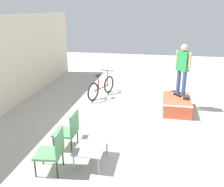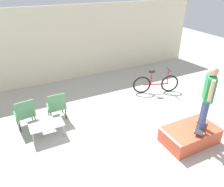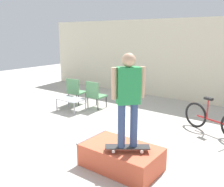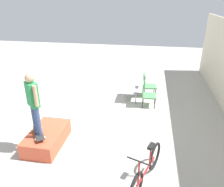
{
  "view_description": "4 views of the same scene",
  "coord_description": "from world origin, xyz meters",
  "px_view_note": "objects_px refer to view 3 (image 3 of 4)",
  "views": [
    {
      "loc": [
        -6.25,
        0.09,
        3.18
      ],
      "look_at": [
        0.26,
        1.34,
        0.92
      ],
      "focal_mm": 40.0,
      "sensor_mm": 36.0,
      "label": 1
    },
    {
      "loc": [
        -2.29,
        -3.7,
        3.92
      ],
      "look_at": [
        0.2,
        1.28,
        0.92
      ],
      "focal_mm": 35.0,
      "sensor_mm": 36.0,
      "label": 2
    },
    {
      "loc": [
        3.98,
        -4.04,
        2.44
      ],
      "look_at": [
        0.18,
        1.06,
        0.92
      ],
      "focal_mm": 40.0,
      "sensor_mm": 36.0,
      "label": 3
    },
    {
      "loc": [
        6.18,
        2.08,
        3.79
      ],
      "look_at": [
        -0.13,
        0.97,
        0.91
      ],
      "focal_mm": 35.0,
      "sensor_mm": 36.0,
      "label": 4
    }
  ],
  "objects_px": {
    "patio_chair_left": "(75,90)",
    "bicycle": "(214,120)",
    "coffee_table": "(71,100)",
    "skate_ramp_box": "(121,157)",
    "patio_chair_right": "(95,94)",
    "skateboard_on_ramp": "(127,147)",
    "person_skater": "(128,94)"
  },
  "relations": [
    {
      "from": "skateboard_on_ramp",
      "to": "patio_chair_right",
      "type": "distance_m",
      "value": 4.1
    },
    {
      "from": "coffee_table",
      "to": "bicycle",
      "type": "relative_size",
      "value": 0.54
    },
    {
      "from": "skateboard_on_ramp",
      "to": "person_skater",
      "type": "bearing_deg",
      "value": 0.0
    },
    {
      "from": "skate_ramp_box",
      "to": "bicycle",
      "type": "distance_m",
      "value": 2.88
    },
    {
      "from": "patio_chair_right",
      "to": "coffee_table",
      "type": "bearing_deg",
      "value": 55.28
    },
    {
      "from": "skate_ramp_box",
      "to": "patio_chair_left",
      "type": "xyz_separation_m",
      "value": [
        -3.77,
        2.62,
        0.29
      ]
    },
    {
      "from": "coffee_table",
      "to": "patio_chair_left",
      "type": "bearing_deg",
      "value": 124.2
    },
    {
      "from": "skate_ramp_box",
      "to": "patio_chair_left",
      "type": "height_order",
      "value": "patio_chair_left"
    },
    {
      "from": "person_skater",
      "to": "bicycle",
      "type": "bearing_deg",
      "value": 27.45
    },
    {
      "from": "coffee_table",
      "to": "skateboard_on_ramp",
      "type": "bearing_deg",
      "value": -30.29
    },
    {
      "from": "patio_chair_left",
      "to": "bicycle",
      "type": "height_order",
      "value": "bicycle"
    },
    {
      "from": "skate_ramp_box",
      "to": "bicycle",
      "type": "bearing_deg",
      "value": 71.44
    },
    {
      "from": "skateboard_on_ramp",
      "to": "patio_chair_left",
      "type": "bearing_deg",
      "value": 109.74
    },
    {
      "from": "coffee_table",
      "to": "bicycle",
      "type": "xyz_separation_m",
      "value": [
        4.24,
        0.77,
        0.0
      ]
    },
    {
      "from": "person_skater",
      "to": "patio_chair_right",
      "type": "distance_m",
      "value": 4.21
    },
    {
      "from": "coffee_table",
      "to": "person_skater",
      "type": "bearing_deg",
      "value": -30.29
    },
    {
      "from": "skate_ramp_box",
      "to": "patio_chair_right",
      "type": "bearing_deg",
      "value": 137.55
    },
    {
      "from": "coffee_table",
      "to": "patio_chair_left",
      "type": "relative_size",
      "value": 0.97
    },
    {
      "from": "person_skater",
      "to": "coffee_table",
      "type": "bearing_deg",
      "value": 101.18
    },
    {
      "from": "patio_chair_left",
      "to": "bicycle",
      "type": "relative_size",
      "value": 0.55
    },
    {
      "from": "patio_chair_left",
      "to": "bicycle",
      "type": "xyz_separation_m",
      "value": [
        4.69,
        0.11,
        -0.14
      ]
    },
    {
      "from": "coffee_table",
      "to": "patio_chair_left",
      "type": "xyz_separation_m",
      "value": [
        -0.45,
        0.66,
        0.14
      ]
    },
    {
      "from": "skate_ramp_box",
      "to": "bicycle",
      "type": "xyz_separation_m",
      "value": [
        0.91,
        2.72,
        0.15
      ]
    },
    {
      "from": "patio_chair_right",
      "to": "skate_ramp_box",
      "type": "bearing_deg",
      "value": 137.72
    },
    {
      "from": "patio_chair_left",
      "to": "person_skater",
      "type": "bearing_deg",
      "value": 138.65
    },
    {
      "from": "skateboard_on_ramp",
      "to": "patio_chair_right",
      "type": "relative_size",
      "value": 0.81
    },
    {
      "from": "skateboard_on_ramp",
      "to": "bicycle",
      "type": "relative_size",
      "value": 0.45
    },
    {
      "from": "person_skater",
      "to": "coffee_table",
      "type": "xyz_separation_m",
      "value": [
        -3.53,
        2.06,
        -1.11
      ]
    },
    {
      "from": "skate_ramp_box",
      "to": "patio_chair_right",
      "type": "xyz_separation_m",
      "value": [
        -2.86,
        2.62,
        0.29
      ]
    },
    {
      "from": "coffee_table",
      "to": "bicycle",
      "type": "bearing_deg",
      "value": 10.27
    },
    {
      "from": "skate_ramp_box",
      "to": "skateboard_on_ramp",
      "type": "xyz_separation_m",
      "value": [
        0.21,
        -0.11,
        0.3
      ]
    },
    {
      "from": "bicycle",
      "to": "skateboard_on_ramp",
      "type": "bearing_deg",
      "value": -84.08
    }
  ]
}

